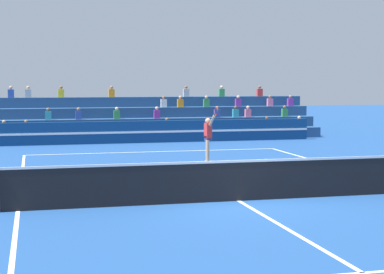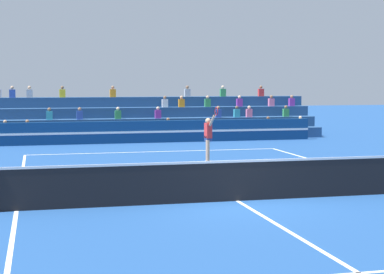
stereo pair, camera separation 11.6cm
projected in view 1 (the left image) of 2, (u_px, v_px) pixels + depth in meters
The scene contains 7 objects.
ground_plane at pixel (239, 201), 16.52m from camera, with size 120.00×120.00×0.00m, color navy.
court_lines at pixel (239, 201), 16.52m from camera, with size 11.10×23.90×0.01m.
tennis_net at pixel (239, 180), 16.47m from camera, with size 12.00×0.10×1.10m.
sponsor_banner_wall at pixel (139, 132), 31.99m from camera, with size 18.00×0.26×1.10m.
bleacher_stand at pixel (129, 122), 35.03m from camera, with size 20.47×3.80×2.83m.
tennis_player at pixel (208, 138), 23.91m from camera, with size 0.33×1.41×2.22m.
tennis_ball at pixel (332, 178), 20.13m from camera, with size 0.07×0.07×0.07m, color #C6DB33.
Camera 1 is at (-5.10, -15.54, 3.08)m, focal length 60.00 mm.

